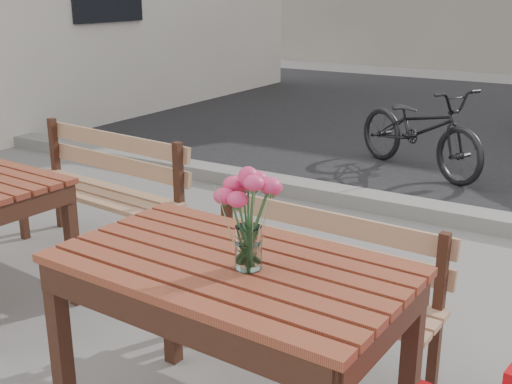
% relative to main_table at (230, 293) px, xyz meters
% --- Properties ---
extents(main_table, '(1.31, 0.80, 0.78)m').
position_rel_main_table_xyz_m(main_table, '(0.00, 0.00, 0.00)').
color(main_table, maroon).
rests_on(main_table, ground).
extents(main_bench, '(1.25, 0.42, 0.77)m').
position_rel_main_table_xyz_m(main_bench, '(-0.01, 0.73, -0.19)').
color(main_bench, '#A47854').
rests_on(main_bench, ground).
extents(main_vase, '(0.20, 0.20, 0.36)m').
position_rel_main_table_xyz_m(main_vase, '(0.09, -0.02, 0.36)').
color(main_vase, white).
rests_on(main_vase, main_table).
extents(second_bench, '(1.39, 0.53, 0.84)m').
position_rel_main_table_xyz_m(second_bench, '(-1.83, 1.22, -0.14)').
color(second_bench, '#A47854').
rests_on(second_bench, ground).
extents(bicycle, '(1.68, 1.26, 0.85)m').
position_rel_main_table_xyz_m(bicycle, '(-0.64, 4.23, -0.23)').
color(bicycle, black).
rests_on(bicycle, ground).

